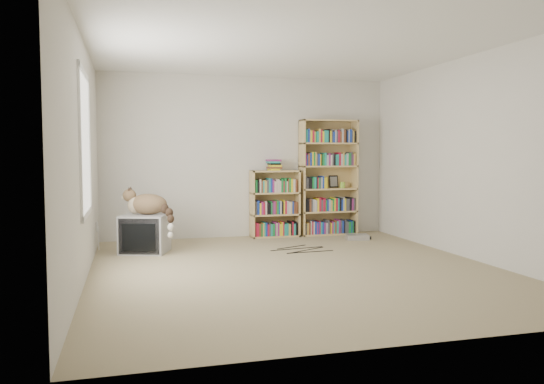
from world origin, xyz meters
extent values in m
cube|color=tan|center=(0.00, 0.00, 0.00)|extent=(4.50, 5.00, 0.01)
cube|color=beige|center=(0.00, 2.50, 1.25)|extent=(4.50, 0.02, 2.50)
cube|color=beige|center=(0.00, -2.50, 1.25)|extent=(4.50, 0.02, 2.50)
cube|color=beige|center=(-2.25, 0.00, 1.25)|extent=(0.02, 5.00, 2.50)
cube|color=beige|center=(2.25, 0.00, 1.25)|extent=(0.02, 5.00, 2.50)
cube|color=white|center=(0.00, 0.00, 2.50)|extent=(4.50, 5.00, 0.02)
cube|color=white|center=(-2.24, 0.20, 1.40)|extent=(0.02, 1.22, 1.52)
cube|color=#A1A1A4|center=(-1.62, 1.47, 0.25)|extent=(0.71, 0.67, 0.50)
cube|color=black|center=(-1.70, 1.24, 0.25)|extent=(0.51, 0.19, 0.46)
cube|color=black|center=(-1.70, 1.22, 0.24)|extent=(0.41, 0.15, 0.35)
cube|color=black|center=(-1.58, 1.58, 0.24)|extent=(0.42, 0.38, 0.30)
ellipsoid|color=#392317|center=(-1.57, 1.52, 0.63)|extent=(0.56, 0.43, 0.27)
ellipsoid|color=#392317|center=(-1.45, 1.49, 0.62)|extent=(0.28, 0.29, 0.20)
ellipsoid|color=tan|center=(-1.74, 1.54, 0.62)|extent=(0.23, 0.23, 0.23)
ellipsoid|color=#392317|center=(-1.81, 1.57, 0.75)|extent=(0.21, 0.20, 0.17)
sphere|color=beige|center=(-1.87, 1.58, 0.73)|extent=(0.08, 0.08, 0.07)
cone|color=black|center=(-1.81, 1.53, 0.83)|extent=(0.08, 0.09, 0.09)
cone|color=black|center=(-1.79, 1.62, 0.83)|extent=(0.08, 0.09, 0.09)
cube|color=tan|center=(0.84, 2.34, 0.92)|extent=(0.02, 0.30, 1.84)
cube|color=tan|center=(1.73, 2.34, 0.92)|extent=(0.02, 0.30, 1.84)
cube|color=tan|center=(1.28, 2.48, 0.92)|extent=(0.92, 0.03, 1.84)
cube|color=tan|center=(1.28, 2.34, 1.83)|extent=(0.92, 0.30, 0.02)
cube|color=tan|center=(1.28, 2.34, 0.01)|extent=(0.92, 0.30, 0.03)
cube|color=tan|center=(1.28, 2.34, 0.38)|extent=(0.92, 0.30, 0.03)
cube|color=tan|center=(1.28, 2.34, 0.74)|extent=(0.92, 0.30, 0.02)
cube|color=tan|center=(1.28, 2.34, 1.10)|extent=(0.92, 0.30, 0.02)
cube|color=tan|center=(1.28, 2.34, 1.46)|extent=(0.92, 0.30, 0.02)
cube|color=#A81630|center=(1.28, 2.34, 0.12)|extent=(0.84, 0.24, 0.19)
cube|color=#173398|center=(1.28, 2.34, 0.48)|extent=(0.84, 0.24, 0.19)
cube|color=#157A33|center=(1.28, 2.34, 0.85)|extent=(0.84, 0.24, 0.19)
cube|color=beige|center=(1.28, 2.34, 1.21)|extent=(0.84, 0.24, 0.19)
cube|color=black|center=(1.28, 2.34, 1.57)|extent=(0.84, 0.24, 0.19)
cube|color=tan|center=(0.02, 2.34, 0.52)|extent=(0.03, 0.30, 1.04)
cube|color=tan|center=(0.76, 2.34, 0.52)|extent=(0.02, 0.30, 1.04)
cube|color=tan|center=(0.39, 2.48, 0.52)|extent=(0.76, 0.03, 1.04)
cube|color=tan|center=(0.39, 2.34, 1.03)|extent=(0.76, 0.30, 0.02)
cube|color=tan|center=(0.39, 2.34, 0.01)|extent=(0.76, 0.30, 0.03)
cube|color=tan|center=(0.39, 2.34, 0.35)|extent=(0.76, 0.30, 0.03)
cube|color=tan|center=(0.39, 2.34, 0.69)|extent=(0.76, 0.30, 0.02)
cube|color=#A81630|center=(0.39, 2.34, 0.12)|extent=(0.68, 0.24, 0.19)
cube|color=#173398|center=(0.39, 2.34, 0.46)|extent=(0.68, 0.24, 0.19)
cube|color=#157A33|center=(0.39, 2.34, 0.80)|extent=(0.68, 0.24, 0.19)
cube|color=#A81630|center=(0.39, 2.37, 1.13)|extent=(0.20, 0.26, 0.17)
cylinder|color=#8EC438|center=(1.52, 2.34, 0.80)|extent=(0.08, 0.08, 0.09)
cube|color=black|center=(1.41, 2.44, 0.85)|extent=(0.15, 0.05, 0.20)
cube|color=#B0B1B6|center=(1.53, 1.74, 0.04)|extent=(0.37, 0.30, 0.08)
cube|color=silver|center=(-2.24, 1.82, 0.32)|extent=(0.01, 0.08, 0.13)
camera|label=1|loc=(-1.79, -5.63, 1.28)|focal=35.00mm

